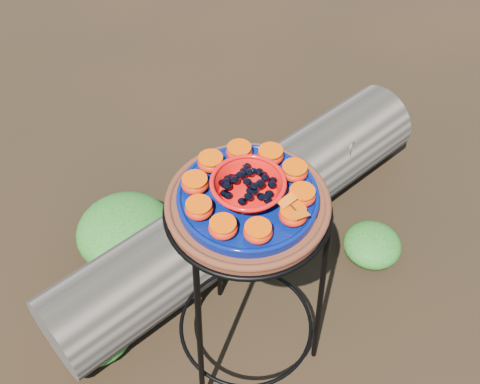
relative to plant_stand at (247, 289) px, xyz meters
name	(u,v)px	position (x,y,z in m)	size (l,w,h in m)	color
ground	(246,347)	(0.00, 0.00, -0.35)	(60.00, 60.00, 0.00)	black
plant_stand	(247,289)	(0.00, 0.00, 0.00)	(0.44, 0.44, 0.70)	black
terracotta_saucer	(248,205)	(0.00, 0.00, 0.37)	(0.38, 0.38, 0.03)	#542010
cobalt_plate	(248,198)	(0.00, 0.00, 0.39)	(0.33, 0.33, 0.02)	#030C44
red_bowl	(248,188)	(0.00, 0.00, 0.43)	(0.16, 0.16, 0.05)	red
glass_gems	(248,178)	(0.00, 0.00, 0.46)	(0.13, 0.13, 0.02)	black
orange_half_0	(293,215)	(0.06, -0.11, 0.42)	(0.06, 0.06, 0.04)	red
orange_half_1	(302,196)	(0.10, -0.07, 0.42)	(0.06, 0.06, 0.04)	red
orange_half_2	(294,172)	(0.12, 0.01, 0.42)	(0.06, 0.06, 0.04)	red
orange_half_3	(270,155)	(0.09, 0.08, 0.42)	(0.06, 0.06, 0.04)	red
orange_half_4	(239,152)	(0.03, 0.12, 0.42)	(0.06, 0.06, 0.04)	red
orange_half_5	(211,162)	(-0.05, 0.11, 0.42)	(0.06, 0.06, 0.04)	red
orange_half_6	(195,184)	(-0.10, 0.07, 0.42)	(0.06, 0.06, 0.04)	red
orange_half_7	(199,209)	(-0.12, -0.01, 0.42)	(0.06, 0.06, 0.04)	red
orange_half_8	(223,228)	(-0.09, -0.08, 0.42)	(0.06, 0.06, 0.04)	red
orange_half_9	(258,232)	(-0.03, -0.12, 0.42)	(0.06, 0.06, 0.04)	red
butterfly	(294,208)	(0.06, -0.11, 0.45)	(0.08, 0.05, 0.01)	#D85008
driftwood_log	(243,212)	(0.17, 0.42, -0.21)	(1.53, 0.40, 0.29)	#28251E
foliage_left	(95,332)	(-0.43, 0.21, -0.29)	(0.24, 0.24, 0.12)	#144517
foliage_right	(372,244)	(0.57, 0.16, -0.30)	(0.21, 0.21, 0.10)	#144517
foliage_back	(125,230)	(-0.23, 0.55, -0.26)	(0.35, 0.35, 0.18)	#144517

